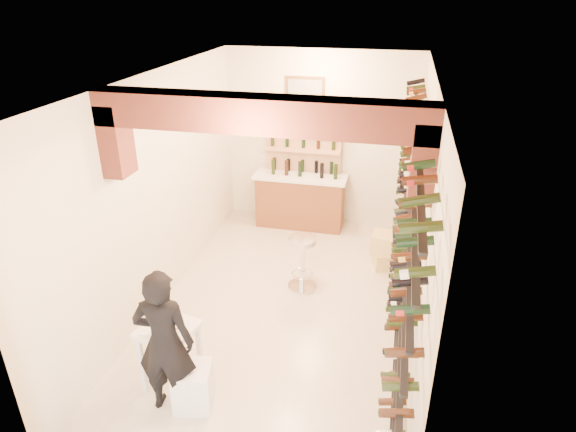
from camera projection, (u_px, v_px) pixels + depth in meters
The scene contains 11 objects.
ground at pixel (283, 307), 7.06m from camera, with size 6.00×6.00×0.00m, color beige.
room_shell at pixel (278, 164), 5.87m from camera, with size 3.52×6.02×3.21m.
wine_rack at pixel (403, 220), 6.09m from camera, with size 0.32×5.70×2.56m.
back_counter at pixel (300, 199), 9.23m from camera, with size 1.70×0.62×1.29m.
back_shelving at pixel (303, 163), 9.17m from camera, with size 1.40×0.31×2.73m.
tasting_table at pixel (169, 338), 5.42m from camera, with size 0.68×0.68×0.99m.
white_stool at pixel (193, 386), 5.33m from camera, with size 0.40×0.40×0.50m, color white.
person at pixel (165, 343), 5.06m from camera, with size 0.63×0.41×1.71m, color black.
chrome_barstool at pixel (302, 259), 7.31m from camera, with size 0.44×0.44×0.85m.
crate_lower at pixel (388, 260), 7.99m from camera, with size 0.45×0.32×0.27m, color #D9C177.
crate_upper at pixel (389, 244), 7.86m from camera, with size 0.55×0.38×0.32m, color #D9C177.
Camera 1 is at (1.36, -5.67, 4.20)m, focal length 30.76 mm.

